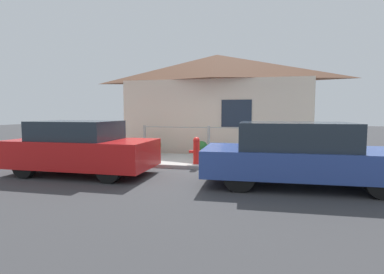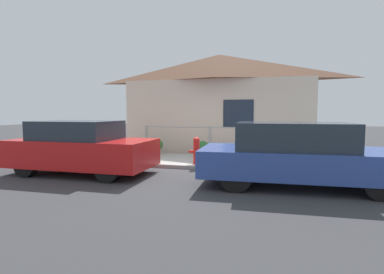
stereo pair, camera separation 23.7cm
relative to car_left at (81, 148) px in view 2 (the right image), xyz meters
name	(u,v)px [view 2 (the right image)]	position (x,y,z in m)	size (l,w,h in m)	color
ground_plane	(195,170)	(2.75, 1.29, -0.69)	(60.00, 60.00, 0.00)	#38383A
sidewalk	(204,161)	(2.75, 2.45, -0.64)	(24.00, 2.33, 0.10)	#9E9E99
house	(219,74)	(2.76, 5.20, 2.46)	(7.59, 2.23, 3.93)	beige
fence	(210,139)	(2.75, 3.47, -0.02)	(4.90, 0.10, 1.03)	#999993
car_left	(81,148)	(0.00, 0.00, 0.00)	(3.71, 1.71, 1.40)	red
car_right	(298,155)	(5.39, 0.00, 0.01)	(4.35, 1.91, 1.40)	#2D4793
fire_hydrant	(196,150)	(2.71, 1.65, -0.18)	(0.44, 0.20, 0.79)	red
potted_plant_near_hydrant	(202,148)	(2.61, 2.89, -0.28)	(0.43, 0.43, 0.56)	slate
potted_plant_by_fence	(156,145)	(0.81, 3.25, -0.27)	(0.50, 0.50, 0.59)	#9E5638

